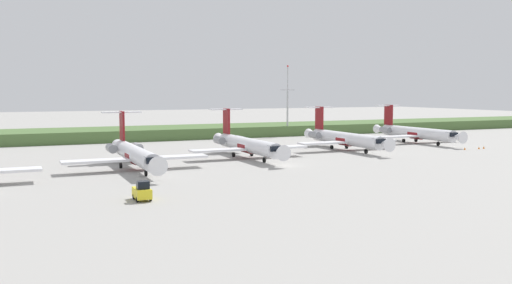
# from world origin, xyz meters

# --- Properties ---
(ground_plane) EXTENTS (500.00, 500.00, 0.00)m
(ground_plane) POSITION_xyz_m (0.00, 30.00, 0.00)
(ground_plane) COLOR #9E9B96
(grass_berm) EXTENTS (320.00, 20.00, 2.85)m
(grass_berm) POSITION_xyz_m (0.00, 62.75, 1.42)
(grass_berm) COLOR #4C6B38
(grass_berm) RESTS_ON ground
(regional_jet_second) EXTENTS (22.81, 31.00, 9.00)m
(regional_jet_second) POSITION_xyz_m (-23.95, 6.26, 2.54)
(regional_jet_second) COLOR white
(regional_jet_second) RESTS_ON ground
(regional_jet_third) EXTENTS (22.81, 31.00, 9.00)m
(regional_jet_third) POSITION_xyz_m (-1.48, 13.20, 2.54)
(regional_jet_third) COLOR white
(regional_jet_third) RESTS_ON ground
(regional_jet_fourth) EXTENTS (22.81, 31.00, 9.00)m
(regional_jet_fourth) POSITION_xyz_m (23.03, 17.34, 2.54)
(regional_jet_fourth) COLOR white
(regional_jet_fourth) RESTS_ON ground
(regional_jet_fifth) EXTENTS (22.81, 31.00, 9.00)m
(regional_jet_fifth) POSITION_xyz_m (47.78, 23.95, 2.54)
(regional_jet_fifth) COLOR white
(regional_jet_fifth) RESTS_ON ground
(antenna_mast) EXTENTS (4.40, 0.50, 19.72)m
(antenna_mast) POSITION_xyz_m (28.49, 54.26, 8.24)
(antenna_mast) COLOR #B2B2B7
(antenna_mast) RESTS_ON ground
(baggage_tug) EXTENTS (1.72, 3.20, 2.30)m
(baggage_tug) POSITION_xyz_m (-28.32, -19.34, 1.00)
(baggage_tug) COLOR yellow
(baggage_tug) RESTS_ON ground
(safety_cone_front_marker) EXTENTS (0.44, 0.44, 0.55)m
(safety_cone_front_marker) POSITION_xyz_m (46.61, 6.63, 0.28)
(safety_cone_front_marker) COLOR orange
(safety_cone_front_marker) RESTS_ON ground
(safety_cone_mid_marker) EXTENTS (0.44, 0.44, 0.55)m
(safety_cone_mid_marker) POSITION_xyz_m (50.58, 6.54, 0.28)
(safety_cone_mid_marker) COLOR orange
(safety_cone_mid_marker) RESTS_ON ground
(safety_cone_rear_marker) EXTENTS (0.44, 0.44, 0.55)m
(safety_cone_rear_marker) POSITION_xyz_m (52.20, 6.74, 0.28)
(safety_cone_rear_marker) COLOR orange
(safety_cone_rear_marker) RESTS_ON ground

